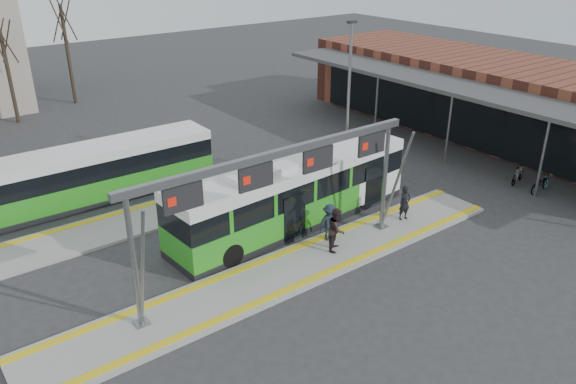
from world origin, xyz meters
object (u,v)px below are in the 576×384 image
Objects in this scene: gantry at (282,175)px; passenger_c at (329,222)px; hero_bus at (292,193)px; passenger_b at (337,229)px; passenger_a at (405,203)px.

gantry is 4.57m from passenger_c.
gantry is 4.98m from hero_bus.
passenger_c is at bearing 31.59° from passenger_b.
hero_bus is at bearing 155.62° from passenger_a.
passenger_b is (-4.50, -0.17, 0.12)m from passenger_a.
passenger_c is at bearing -178.45° from passenger_a.
hero_bus is (2.86, 3.06, -2.70)m from gantry.
gantry is at bearing 138.32° from passenger_b.
gantry is 4.23m from passenger_b.
passenger_b is (2.78, -0.21, -3.17)m from gantry.
passenger_b is at bearing -95.13° from hero_bus.
passenger_c is at bearing -88.02° from hero_bus.
passenger_b is 1.13× the size of passenger_c.
gantry reaches higher than passenger_c.
gantry reaches higher than passenger_b.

